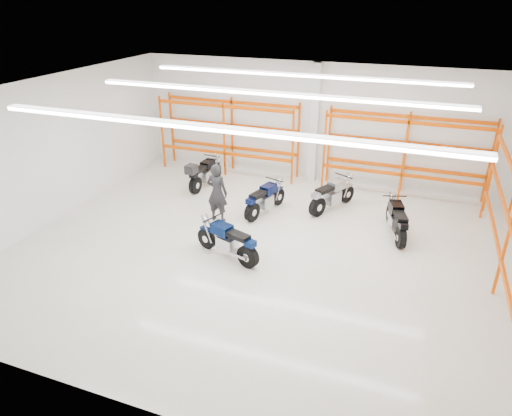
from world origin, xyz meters
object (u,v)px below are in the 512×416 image
(motorcycle_back_c, at_px, (331,196))
(motorcycle_back_d, at_px, (397,221))
(motorcycle_back_b, at_px, (264,200))
(structural_column, at_px, (314,124))
(standing_man, at_px, (217,193))
(motorcycle_main, at_px, (229,242))
(motorcycle_back_a, at_px, (203,174))

(motorcycle_back_c, relative_size, motorcycle_back_d, 0.96)
(motorcycle_back_b, height_order, structural_column, structural_column)
(motorcycle_back_b, distance_m, standing_man, 1.65)
(motorcycle_main, bearing_deg, structural_column, 83.95)
(motorcycle_back_b, relative_size, structural_column, 0.47)
(standing_man, height_order, structural_column, structural_column)
(motorcycle_back_d, relative_size, standing_man, 1.11)
(motorcycle_back_c, height_order, motorcycle_back_d, motorcycle_back_c)
(motorcycle_back_d, bearing_deg, motorcycle_back_b, 179.04)
(motorcycle_back_a, xyz_separation_m, motorcycle_back_d, (7.17, -1.38, -0.06))
(motorcycle_main, distance_m, motorcycle_back_a, 5.24)
(motorcycle_back_d, distance_m, standing_man, 5.61)
(structural_column, bearing_deg, motorcycle_main, -96.05)
(motorcycle_main, relative_size, motorcycle_back_a, 0.94)
(standing_man, bearing_deg, motorcycle_back_a, -51.51)
(motorcycle_back_c, xyz_separation_m, structural_column, (-1.28, 2.48, 1.73))
(motorcycle_back_a, bearing_deg, motorcycle_back_d, -10.92)
(motorcycle_back_a, height_order, motorcycle_back_c, motorcycle_back_a)
(motorcycle_back_c, bearing_deg, standing_man, -147.95)
(motorcycle_back_a, distance_m, motorcycle_back_c, 4.93)
(motorcycle_main, xyz_separation_m, motorcycle_back_d, (4.23, 2.95, -0.00))
(motorcycle_back_d, distance_m, structural_column, 5.35)
(motorcycle_back_b, bearing_deg, motorcycle_back_c, 27.76)
(motorcycle_back_a, height_order, structural_column, structural_column)
(motorcycle_back_a, distance_m, motorcycle_back_b, 3.17)
(motorcycle_back_d, bearing_deg, structural_column, 134.30)
(motorcycle_back_b, bearing_deg, motorcycle_main, -89.05)
(motorcycle_main, xyz_separation_m, motorcycle_back_b, (-0.05, 3.02, -0.01))
(motorcycle_main, bearing_deg, standing_man, 122.25)
(standing_man, bearing_deg, structural_column, -110.98)
(motorcycle_back_b, xyz_separation_m, standing_man, (-1.24, -0.98, 0.48))
(motorcycle_back_b, relative_size, standing_man, 1.09)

